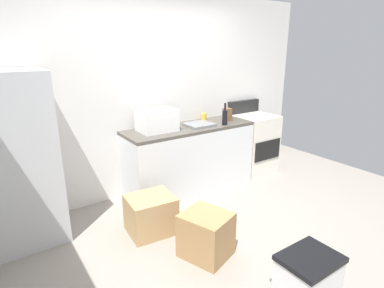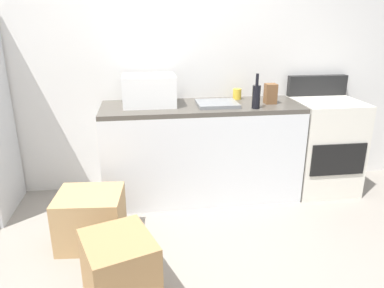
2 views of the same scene
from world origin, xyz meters
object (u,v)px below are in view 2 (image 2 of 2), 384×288
(stove_oven, at_px, (323,144))
(knife_block, at_px, (271,94))
(wine_bottle, at_px, (256,96))
(cardboard_box_medium, at_px, (91,218))
(coffee_mug, at_px, (237,94))
(cardboard_box_large, at_px, (120,270))
(microwave, at_px, (149,90))

(stove_oven, bearing_deg, knife_block, -176.77)
(wine_bottle, distance_m, cardboard_box_medium, 1.68)
(coffee_mug, bearing_deg, cardboard_box_large, -125.52)
(stove_oven, height_order, cardboard_box_large, stove_oven)
(coffee_mug, height_order, cardboard_box_medium, coffee_mug)
(wine_bottle, bearing_deg, microwave, 165.14)
(stove_oven, relative_size, microwave, 2.39)
(stove_oven, bearing_deg, cardboard_box_large, -145.31)
(knife_block, bearing_deg, coffee_mug, 139.04)
(stove_oven, distance_m, cardboard_box_large, 2.36)
(microwave, relative_size, knife_block, 2.56)
(coffee_mug, height_order, cardboard_box_large, coffee_mug)
(microwave, bearing_deg, coffee_mug, 10.05)
(knife_block, distance_m, cardboard_box_large, 2.02)
(microwave, relative_size, cardboard_box_large, 1.06)
(cardboard_box_large, bearing_deg, stove_oven, 34.69)
(coffee_mug, bearing_deg, knife_block, -40.96)
(microwave, bearing_deg, cardboard_box_medium, -124.41)
(knife_block, bearing_deg, stove_oven, 3.23)
(stove_oven, distance_m, coffee_mug, 0.99)
(stove_oven, bearing_deg, wine_bottle, -165.35)
(knife_block, xyz_separation_m, cardboard_box_large, (-1.34, -1.30, -0.77))
(cardboard_box_large, relative_size, cardboard_box_medium, 0.91)
(cardboard_box_medium, bearing_deg, cardboard_box_large, -69.28)
(wine_bottle, height_order, cardboard_box_large, wine_bottle)
(wine_bottle, relative_size, knife_block, 1.67)
(microwave, height_order, cardboard_box_medium, microwave)
(cardboard_box_large, height_order, cardboard_box_medium, cardboard_box_large)
(coffee_mug, xyz_separation_m, cardboard_box_medium, (-1.33, -0.87, -0.75))
(coffee_mug, distance_m, knife_block, 0.34)
(microwave, height_order, knife_block, microwave)
(wine_bottle, bearing_deg, stove_oven, 14.65)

